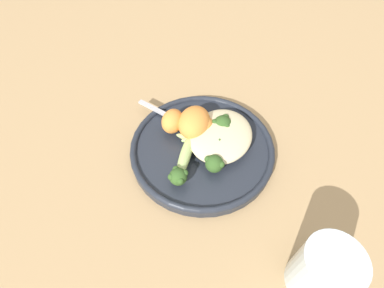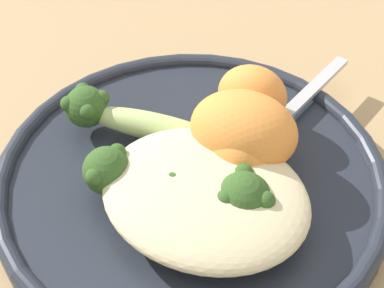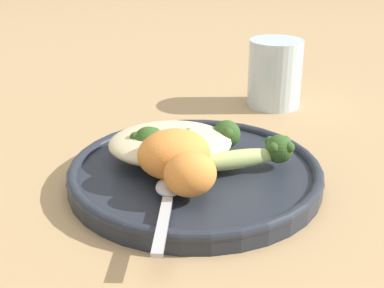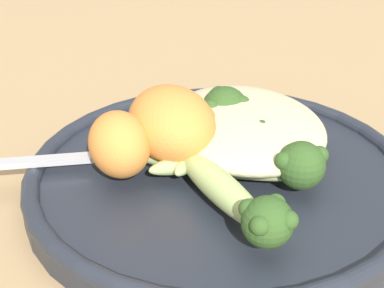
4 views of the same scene
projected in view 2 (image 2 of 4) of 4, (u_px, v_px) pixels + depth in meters
name	position (u px, v px, depth m)	size (l,w,h in m)	color
ground_plane	(177.00, 212.00, 0.41)	(4.00, 4.00, 0.00)	tan
plate	(194.00, 183.00, 0.42)	(0.26, 0.26, 0.02)	#232833
quinoa_mound	(205.00, 195.00, 0.38)	(0.13, 0.11, 0.03)	beige
broccoli_stalk_0	(122.00, 117.00, 0.43)	(0.11, 0.04, 0.03)	#ADC675
broccoli_stalk_1	(136.00, 163.00, 0.40)	(0.08, 0.11, 0.03)	#ADC675
broccoli_stalk_2	(186.00, 172.00, 0.39)	(0.03, 0.09, 0.03)	#ADC675
broccoli_stalk_3	(237.00, 186.00, 0.38)	(0.08, 0.07, 0.03)	#ADC675
sweet_potato_chunk_0	(252.00, 95.00, 0.43)	(0.05, 0.04, 0.04)	orange
sweet_potato_chunk_1	(238.00, 146.00, 0.40)	(0.05, 0.04, 0.04)	orange
sweet_potato_chunk_2	(244.00, 130.00, 0.40)	(0.07, 0.06, 0.05)	orange
spoon	(282.00, 117.00, 0.44)	(0.04, 0.12, 0.01)	#B7B7BC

